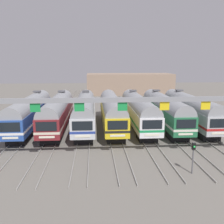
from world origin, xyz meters
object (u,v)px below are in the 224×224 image
at_px(commuter_train_blue, 30,111).
at_px(catenary_gantry, 122,109).
at_px(commuter_train_white, 138,110).
at_px(commuter_train_silver, 85,110).
at_px(commuter_train_yellow, 112,110).
at_px(yard_signal_mast, 193,152).
at_px(commuter_train_green, 164,109).
at_px(commuter_train_maroon, 58,111).
at_px(commuter_train_stainless, 190,109).

xyz_separation_m(commuter_train_blue, catenary_gantry, (11.83, -13.50, 2.73)).
bearing_deg(commuter_train_white, commuter_train_silver, 180.00).
height_order(commuter_train_yellow, commuter_train_white, commuter_train_white).
bearing_deg(yard_signal_mast, commuter_train_yellow, 110.24).
distance_m(commuter_train_yellow, commuter_train_green, 7.88).
bearing_deg(commuter_train_white, commuter_train_maroon, 180.00).
relative_size(commuter_train_blue, commuter_train_silver, 1.00).
bearing_deg(catenary_gantry, commuter_train_white, 73.72).
relative_size(commuter_train_maroon, commuter_train_green, 1.00).
distance_m(commuter_train_yellow, commuter_train_white, 3.94).
relative_size(commuter_train_maroon, commuter_train_silver, 1.00).
relative_size(commuter_train_silver, commuter_train_yellow, 1.00).
bearing_deg(commuter_train_white, commuter_train_yellow, -179.94).
relative_size(commuter_train_blue, commuter_train_stainless, 1.00).
bearing_deg(commuter_train_green, commuter_train_white, 180.00).
relative_size(commuter_train_white, yard_signal_mast, 6.31).
bearing_deg(catenary_gantry, commuter_train_green, 59.71).
xyz_separation_m(commuter_train_maroon, commuter_train_yellow, (7.88, -0.00, -0.00)).
xyz_separation_m(commuter_train_blue, yard_signal_mast, (17.74, -16.04, -0.68)).
bearing_deg(commuter_train_silver, commuter_train_blue, 180.00).
xyz_separation_m(commuter_train_stainless, catenary_gantry, (-11.83, -13.50, 2.73)).
distance_m(commuter_train_maroon, commuter_train_yellow, 7.88).
xyz_separation_m(commuter_train_yellow, commuter_train_stainless, (11.83, 0.00, 0.00)).
bearing_deg(commuter_train_blue, commuter_train_stainless, 0.00).
bearing_deg(commuter_train_white, catenary_gantry, -106.28).
bearing_deg(yard_signal_mast, commuter_train_maroon, 130.70).
xyz_separation_m(commuter_train_blue, commuter_train_stainless, (23.65, 0.00, 0.00)).
height_order(commuter_train_stainless, catenary_gantry, catenary_gantry).
bearing_deg(commuter_train_blue, commuter_train_silver, 0.00).
bearing_deg(yard_signal_mast, commuter_train_green, 82.99).
distance_m(commuter_train_blue, commuter_train_green, 19.71).
distance_m(commuter_train_white, commuter_train_green, 3.94).
bearing_deg(commuter_train_green, yard_signal_mast, -97.01).
height_order(commuter_train_silver, commuter_train_stainless, same).
bearing_deg(commuter_train_blue, commuter_train_green, 0.00).
bearing_deg(commuter_train_maroon, catenary_gantry, -59.71).
distance_m(commuter_train_stainless, yard_signal_mast, 17.11).
height_order(commuter_train_maroon, yard_signal_mast, commuter_train_maroon).
bearing_deg(commuter_train_stainless, catenary_gantry, -131.22).
distance_m(commuter_train_white, catenary_gantry, 14.33).
xyz_separation_m(commuter_train_blue, commuter_train_maroon, (3.94, 0.00, 0.00)).
xyz_separation_m(commuter_train_blue, commuter_train_white, (15.77, 0.00, 0.00)).
relative_size(catenary_gantry, yard_signal_mast, 10.09).
bearing_deg(catenary_gantry, commuter_train_silver, 106.28).
distance_m(commuter_train_white, yard_signal_mast, 16.18).
relative_size(commuter_train_yellow, commuter_train_stainless, 1.00).
bearing_deg(commuter_train_yellow, commuter_train_silver, 179.94).
bearing_deg(commuter_train_silver, commuter_train_white, 0.00).
relative_size(commuter_train_green, commuter_train_stainless, 1.00).
relative_size(commuter_train_maroon, commuter_train_white, 1.00).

